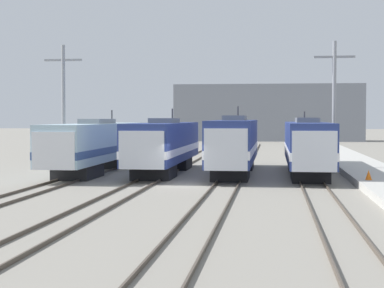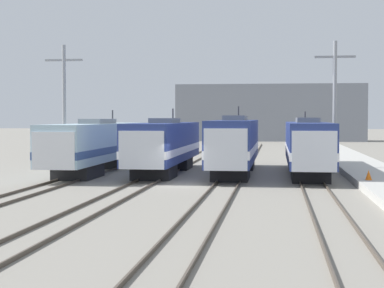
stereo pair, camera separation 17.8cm
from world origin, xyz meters
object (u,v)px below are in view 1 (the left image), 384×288
Objects in this scene: locomotive_far_left at (96,145)px; locomotive_center_left at (163,145)px; locomotive_center_right at (234,144)px; locomotive_far_right at (307,146)px; catenary_tower_right at (334,103)px; catenary_tower_left at (63,104)px; traffic_cone at (369,175)px.

locomotive_center_left reaches higher than locomotive_far_left.
locomotive_center_right is 1.01× the size of locomotive_far_right.
locomotive_far_left is 2.02× the size of catenary_tower_right.
locomotive_far_right is 4.33m from catenary_tower_right.
locomotive_far_right is 18.94m from catenary_tower_left.
traffic_cone is (1.16, -9.53, -4.44)m from catenary_tower_right.
catenary_tower_left is 1.00× the size of catenary_tower_right.
locomotive_far_right is at bearing -1.63° from locomotive_far_left.
traffic_cone is at bearing -66.09° from locomotive_far_right.
locomotive_far_right reaches higher than traffic_cone.
locomotive_center_left is at bearing -176.73° from locomotive_center_right.
locomotive_far_right is at bearing -0.09° from locomotive_center_left.
locomotive_far_right is 8.04m from traffic_cone.
locomotive_far_right is (5.15, -0.31, -0.07)m from locomotive_center_right.
locomotive_far_right is at bearing 113.91° from traffic_cone.
locomotive_far_left is at bearing -173.95° from catenary_tower_right.
locomotive_center_right is 11.36m from traffic_cone.
locomotive_center_right is (10.30, -0.13, 0.12)m from locomotive_far_left.
catenary_tower_left reaches higher than traffic_cone.
locomotive_center_right is 13.87m from catenary_tower_left.
catenary_tower_left is (-8.24, 2.28, 3.07)m from locomotive_center_left.
locomotive_center_right reaches higher than locomotive_far_left.
locomotive_center_left is 5.16m from locomotive_center_right.
locomotive_far_right is 1.81× the size of catenary_tower_left.
locomotive_center_right is at bearing 176.54° from locomotive_far_right.
traffic_cone is (21.76, -9.53, -4.44)m from catenary_tower_left.
locomotive_far_left is at bearing -30.96° from catenary_tower_left.
locomotive_far_left is 1.18× the size of locomotive_center_left.
locomotive_center_right is (5.15, 0.29, 0.09)m from locomotive_center_left.
locomotive_far_left is 1.10× the size of locomotive_center_right.
locomotive_center_right is 8.05m from catenary_tower_right.
locomotive_center_right is 5.16m from locomotive_far_right.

